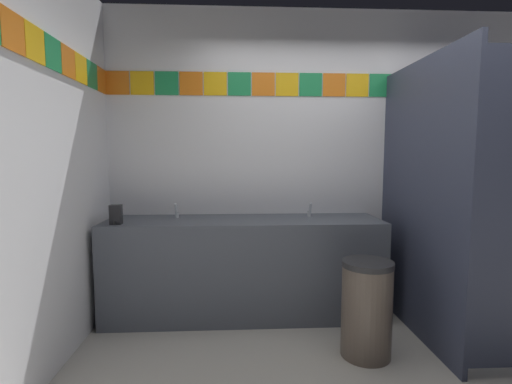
# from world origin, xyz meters

# --- Properties ---
(wall_back) EXTENTS (4.21, 0.09, 2.78)m
(wall_back) POSITION_xyz_m (0.00, 1.45, 1.39)
(wall_back) COLOR silver
(wall_back) RESTS_ON ground_plane
(wall_side) EXTENTS (0.09, 2.82, 2.78)m
(wall_side) POSITION_xyz_m (-2.15, 0.00, 1.39)
(wall_side) COLOR silver
(wall_side) RESTS_ON ground_plane
(vanity_counter) EXTENTS (2.40, 0.59, 0.87)m
(vanity_counter) POSITION_xyz_m (-0.86, 1.12, 0.44)
(vanity_counter) COLOR #4C515B
(vanity_counter) RESTS_ON ground_plane
(faucet_left) EXTENTS (0.04, 0.10, 0.14)m
(faucet_left) POSITION_xyz_m (-1.46, 1.21, 0.92)
(faucet_left) COLOR silver
(faucet_left) RESTS_ON vanity_counter
(faucet_right) EXTENTS (0.04, 0.10, 0.14)m
(faucet_right) POSITION_xyz_m (-0.25, 1.21, 0.92)
(faucet_right) COLOR silver
(faucet_right) RESTS_ON vanity_counter
(soap_dispenser) EXTENTS (0.09, 0.09, 0.16)m
(soap_dispenser) POSITION_xyz_m (-1.90, 0.94, 0.95)
(soap_dispenser) COLOR black
(soap_dispenser) RESTS_ON vanity_counter
(stall_divider) EXTENTS (0.92, 1.37, 2.17)m
(stall_divider) POSITION_xyz_m (0.69, 0.47, 1.08)
(stall_divider) COLOR #33384C
(stall_divider) RESTS_ON ground_plane
(toilet) EXTENTS (0.39, 0.49, 0.74)m
(toilet) POSITION_xyz_m (1.06, 0.97, 0.30)
(toilet) COLOR white
(toilet) RESTS_ON ground_plane
(trash_bin) EXTENTS (0.36, 0.36, 0.69)m
(trash_bin) POSITION_xyz_m (0.00, 0.39, 0.35)
(trash_bin) COLOR brown
(trash_bin) RESTS_ON ground_plane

